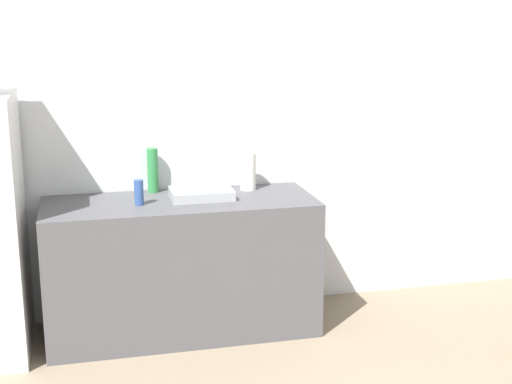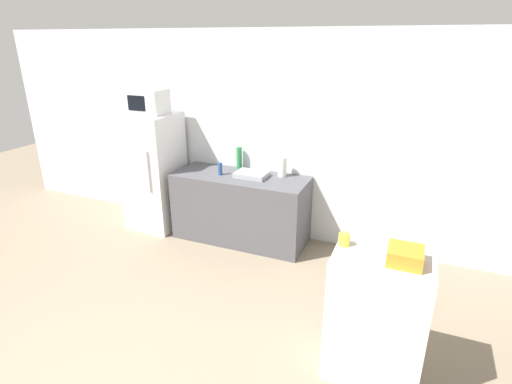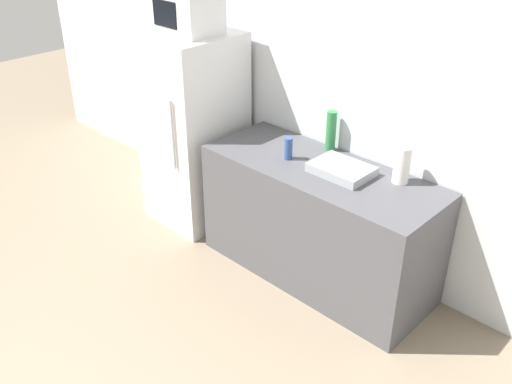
% 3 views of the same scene
% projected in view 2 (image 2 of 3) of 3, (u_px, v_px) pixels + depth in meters
% --- Properties ---
extents(wall_back, '(8.00, 0.06, 2.60)m').
position_uv_depth(wall_back, '(256.00, 136.00, 5.13)').
color(wall_back, silver).
rests_on(wall_back, ground_plane).
extents(refrigerator, '(0.64, 0.70, 1.57)m').
position_uv_depth(refrigerator, '(155.00, 171.00, 5.43)').
color(refrigerator, silver).
rests_on(refrigerator, ground_plane).
extents(microwave, '(0.47, 0.35, 0.31)m').
position_uv_depth(microwave, '(148.00, 102.00, 5.09)').
color(microwave, white).
rests_on(microwave, refrigerator).
extents(counter, '(1.70, 0.66, 0.87)m').
position_uv_depth(counter, '(241.00, 208.00, 5.14)').
color(counter, '#4C4C51').
rests_on(counter, ground_plane).
extents(sink_basin, '(0.39, 0.28, 0.06)m').
position_uv_depth(sink_basin, '(252.00, 174.00, 4.95)').
color(sink_basin, '#9EA3A8').
rests_on(sink_basin, counter).
extents(bottle_tall, '(0.07, 0.07, 0.29)m').
position_uv_depth(bottle_tall, '(239.00, 158.00, 5.21)').
color(bottle_tall, '#2D7F42').
rests_on(bottle_tall, counter).
extents(bottle_short, '(0.06, 0.06, 0.16)m').
position_uv_depth(bottle_short, '(220.00, 169.00, 5.00)').
color(bottle_short, '#2D4C8C').
rests_on(bottle_short, counter).
extents(shelf_cabinet, '(0.70, 0.40, 1.03)m').
position_uv_depth(shelf_cabinet, '(375.00, 321.00, 2.97)').
color(shelf_cabinet, white).
rests_on(shelf_cabinet, ground_plane).
extents(basket, '(0.23, 0.23, 0.11)m').
position_uv_depth(basket, '(405.00, 256.00, 2.73)').
color(basket, orange).
rests_on(basket, shelf_cabinet).
extents(jar, '(0.08, 0.08, 0.10)m').
position_uv_depth(jar, '(344.00, 240.00, 2.97)').
color(jar, yellow).
rests_on(jar, shelf_cabinet).
extents(paper_towel_roll, '(0.10, 0.10, 0.25)m').
position_uv_depth(paper_towel_roll, '(282.00, 167.00, 4.93)').
color(paper_towel_roll, white).
rests_on(paper_towel_roll, counter).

